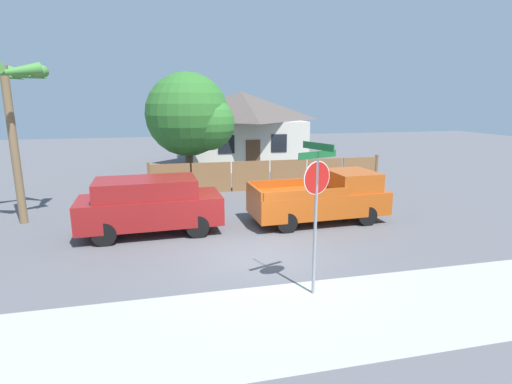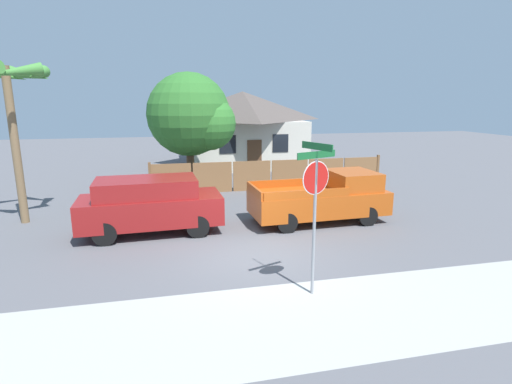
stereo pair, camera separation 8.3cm
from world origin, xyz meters
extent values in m
plane|color=#56565B|center=(0.00, 0.00, 0.00)|extent=(80.00, 80.00, 0.00)
cube|color=#A3A39E|center=(0.00, -3.60, 0.00)|extent=(36.00, 3.20, 0.01)
cube|color=brown|center=(-2.14, 8.26, 0.73)|extent=(1.86, 0.06, 1.47)
cube|color=brown|center=(-0.21, 8.26, 0.73)|extent=(1.86, 0.06, 1.47)
cube|color=brown|center=(1.72, 8.26, 0.73)|extent=(1.86, 0.06, 1.47)
cube|color=brown|center=(3.66, 8.26, 0.73)|extent=(1.86, 0.06, 1.47)
cube|color=brown|center=(5.59, 8.26, 0.73)|extent=(1.86, 0.06, 1.47)
cube|color=brown|center=(7.53, 8.26, 0.73)|extent=(1.86, 0.06, 1.47)
cube|color=brown|center=(-3.11, 8.26, 0.78)|extent=(0.12, 0.12, 1.57)
cube|color=brown|center=(8.49, 8.26, 0.78)|extent=(0.12, 0.12, 1.57)
cube|color=beige|center=(2.95, 16.91, 1.52)|extent=(7.33, 7.38, 3.04)
pyramid|color=#514742|center=(2.95, 16.91, 3.99)|extent=(7.91, 7.98, 1.90)
cube|color=black|center=(1.30, 13.19, 1.76)|extent=(1.00, 0.04, 1.10)
cube|color=black|center=(4.60, 13.19, 1.76)|extent=(1.00, 0.04, 1.10)
cube|color=brown|center=(2.95, 13.19, 1.00)|extent=(0.90, 0.04, 2.00)
cylinder|color=brown|center=(-1.13, 9.98, 1.05)|extent=(0.40, 0.40, 2.10)
sphere|color=#2D6B28|center=(-1.13, 9.98, 3.66)|extent=(4.14, 4.14, 4.14)
sphere|color=#31732C|center=(-0.20, 9.46, 3.24)|extent=(2.69, 2.69, 2.69)
cylinder|color=brown|center=(-7.46, 4.92, 2.74)|extent=(0.28, 0.28, 5.48)
cone|color=#428438|center=(-6.50, 4.92, 5.22)|extent=(0.44, 1.80, 0.71)
cone|color=#428438|center=(-6.98, 5.76, 5.22)|extent=(1.78, 1.28, 0.71)
cone|color=#428438|center=(-6.98, 4.09, 5.22)|extent=(1.78, 1.28, 0.71)
cube|color=maroon|center=(-2.91, 2.66, 0.81)|extent=(4.66, 2.07, 0.92)
cube|color=maroon|center=(-3.02, 2.66, 1.56)|extent=(3.28, 1.86, 0.60)
cube|color=black|center=(-1.50, 2.72, 1.56)|extent=(0.13, 1.66, 0.50)
cylinder|color=black|center=(-1.52, 3.55, 0.37)|extent=(0.74, 0.22, 0.74)
cylinder|color=black|center=(-1.45, 1.89, 0.37)|extent=(0.74, 0.22, 0.74)
cylinder|color=black|center=(-4.36, 3.44, 0.37)|extent=(0.74, 0.22, 0.74)
cylinder|color=black|center=(-4.29, 1.77, 0.37)|extent=(0.74, 0.22, 0.74)
cube|color=#B74C14|center=(2.97, 2.66, 0.74)|extent=(4.95, 2.23, 0.82)
cube|color=#B74C14|center=(4.31, 2.72, 1.48)|extent=(1.63, 1.93, 0.66)
cube|color=#B74C14|center=(2.11, 3.59, 1.30)|extent=(3.05, 0.20, 0.29)
cube|color=#B74C14|center=(2.19, 1.66, 1.30)|extent=(3.05, 0.20, 0.29)
cube|color=#B74C14|center=(0.58, 2.56, 1.30)|extent=(0.16, 1.93, 0.29)
cylinder|color=black|center=(4.45, 3.63, 0.35)|extent=(0.69, 0.22, 0.69)
cylinder|color=black|center=(4.52, 1.82, 0.35)|extent=(0.69, 0.22, 0.69)
cylinder|color=black|center=(1.43, 3.51, 0.35)|extent=(0.69, 0.22, 0.69)
cylinder|color=black|center=(1.50, 1.70, 0.35)|extent=(0.69, 0.22, 0.69)
cylinder|color=gray|center=(0.78, -2.59, 1.56)|extent=(0.07, 0.07, 3.11)
cylinder|color=red|center=(0.78, -2.59, 2.71)|extent=(0.66, 0.27, 0.70)
cylinder|color=white|center=(0.78, -2.59, 2.71)|extent=(0.69, 0.27, 0.74)
cube|color=#19602D|center=(0.78, -2.59, 3.21)|extent=(0.99, 0.40, 0.15)
cube|color=#19602D|center=(0.78, -2.59, 3.39)|extent=(0.36, 0.90, 0.15)
camera|label=1|loc=(-2.43, -10.51, 4.34)|focal=28.00mm
camera|label=2|loc=(-2.34, -10.53, 4.34)|focal=28.00mm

